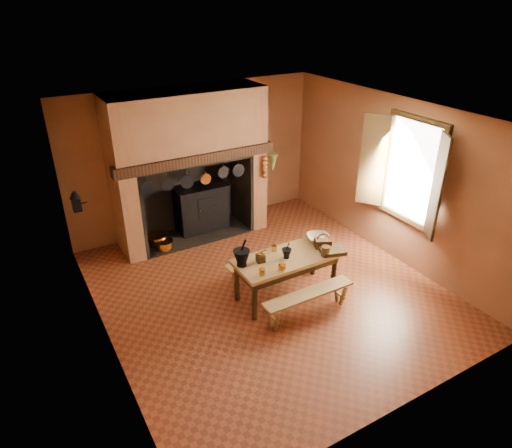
{
  "coord_description": "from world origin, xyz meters",
  "views": [
    {
      "loc": [
        -3.19,
        -5.14,
        4.3
      ],
      "look_at": [
        -0.05,
        0.3,
        1.06
      ],
      "focal_mm": 32.0,
      "sensor_mm": 36.0,
      "label": 1
    }
  ],
  "objects_px": {
    "bench_front": "(309,298)",
    "wicker_basket": "(323,243)",
    "iron_range": "(202,207)",
    "coffee_grinder": "(261,258)",
    "work_table": "(287,263)",
    "mixing_bowl": "(318,238)"
  },
  "relations": [
    {
      "from": "bench_front",
      "to": "wicker_basket",
      "type": "distance_m",
      "value": 0.98
    },
    {
      "from": "iron_range",
      "to": "wicker_basket",
      "type": "relative_size",
      "value": 5.3
    },
    {
      "from": "bench_front",
      "to": "coffee_grinder",
      "type": "height_order",
      "value": "coffee_grinder"
    },
    {
      "from": "iron_range",
      "to": "coffee_grinder",
      "type": "relative_size",
      "value": 8.6
    },
    {
      "from": "work_table",
      "to": "coffee_grinder",
      "type": "bearing_deg",
      "value": 169.89
    },
    {
      "from": "wicker_basket",
      "to": "iron_range",
      "type": "bearing_deg",
      "value": 131.98
    },
    {
      "from": "bench_front",
      "to": "wicker_basket",
      "type": "height_order",
      "value": "wicker_basket"
    },
    {
      "from": "mixing_bowl",
      "to": "wicker_basket",
      "type": "relative_size",
      "value": 1.19
    },
    {
      "from": "bench_front",
      "to": "wicker_basket",
      "type": "xyz_separation_m",
      "value": [
        0.65,
        0.56,
        0.48
      ]
    },
    {
      "from": "iron_range",
      "to": "work_table",
      "type": "height_order",
      "value": "iron_range"
    },
    {
      "from": "work_table",
      "to": "coffee_grinder",
      "type": "height_order",
      "value": "coffee_grinder"
    },
    {
      "from": "bench_front",
      "to": "coffee_grinder",
      "type": "distance_m",
      "value": 0.92
    },
    {
      "from": "mixing_bowl",
      "to": "wicker_basket",
      "type": "distance_m",
      "value": 0.22
    },
    {
      "from": "wicker_basket",
      "to": "bench_front",
      "type": "bearing_deg",
      "value": -114.72
    },
    {
      "from": "work_table",
      "to": "coffee_grinder",
      "type": "relative_size",
      "value": 8.72
    },
    {
      "from": "iron_range",
      "to": "coffee_grinder",
      "type": "bearing_deg",
      "value": -94.46
    },
    {
      "from": "work_table",
      "to": "bench_front",
      "type": "relative_size",
      "value": 1.12
    },
    {
      "from": "work_table",
      "to": "coffee_grinder",
      "type": "distance_m",
      "value": 0.46
    },
    {
      "from": "coffee_grinder",
      "to": "mixing_bowl",
      "type": "distance_m",
      "value": 1.13
    },
    {
      "from": "wicker_basket",
      "to": "work_table",
      "type": "bearing_deg",
      "value": -158.6
    },
    {
      "from": "iron_range",
      "to": "wicker_basket",
      "type": "xyz_separation_m",
      "value": [
        0.86,
        -2.74,
        0.3
      ]
    },
    {
      "from": "mixing_bowl",
      "to": "wicker_basket",
      "type": "xyz_separation_m",
      "value": [
        -0.06,
        -0.21,
        0.03
      ]
    }
  ]
}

